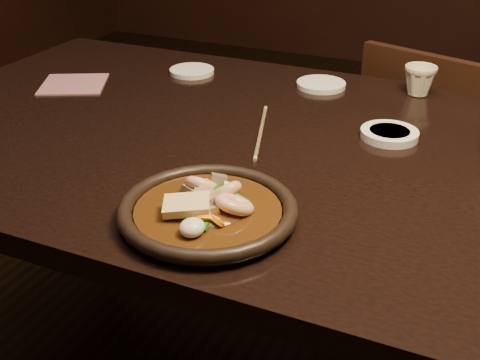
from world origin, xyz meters
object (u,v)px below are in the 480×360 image
at_px(table, 274,177).
at_px(tea_cup, 420,79).
at_px(chair, 433,180).
at_px(plate, 208,211).

xyz_separation_m(table, tea_cup, (0.20, 0.37, 0.11)).
distance_m(table, chair, 0.66).
distance_m(chair, plate, 0.96).
xyz_separation_m(chair, plate, (-0.24, -0.87, 0.32)).
bearing_deg(chair, plate, 92.84).
bearing_deg(tea_cup, chair, 76.36).
distance_m(chair, tea_cup, 0.40).
relative_size(plate, tea_cup, 3.72).
bearing_deg(plate, table, 91.81).
relative_size(table, tea_cup, 22.40).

